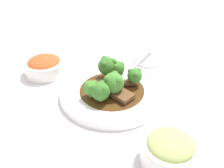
{
  "coord_description": "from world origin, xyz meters",
  "views": [
    {
      "loc": [
        -0.21,
        0.5,
        0.41
      ],
      "look_at": [
        0.0,
        0.0,
        0.03
      ],
      "focal_mm": 42.0,
      "sensor_mm": 36.0,
      "label": 1
    }
  ],
  "objects_px": {
    "beef_strip_2": "(122,81)",
    "broccoli_floret_5": "(117,68)",
    "serving_spoon": "(128,71)",
    "broccoli_floret_3": "(135,76)",
    "beef_strip_1": "(101,84)",
    "broccoli_floret_4": "(101,91)",
    "broccoli_floret_0": "(91,88)",
    "main_plate": "(112,92)",
    "sauce_dish": "(148,60)",
    "side_bowl_kimchi": "(44,66)",
    "broccoli_floret_1": "(113,82)",
    "beef_strip_0": "(123,95)",
    "broccoli_floret_2": "(107,66)",
    "side_bowl_appetizer": "(170,150)"
  },
  "relations": [
    {
      "from": "side_bowl_kimchi",
      "to": "serving_spoon",
      "type": "bearing_deg",
      "value": -164.25
    },
    {
      "from": "broccoli_floret_2",
      "to": "broccoli_floret_3",
      "type": "distance_m",
      "value": 0.08
    },
    {
      "from": "broccoli_floret_5",
      "to": "sauce_dish",
      "type": "height_order",
      "value": "broccoli_floret_5"
    },
    {
      "from": "broccoli_floret_4",
      "to": "main_plate",
      "type": "bearing_deg",
      "value": -98.34
    },
    {
      "from": "main_plate",
      "to": "broccoli_floret_4",
      "type": "height_order",
      "value": "broccoli_floret_4"
    },
    {
      "from": "beef_strip_0",
      "to": "side_bowl_appetizer",
      "type": "bearing_deg",
      "value": 137.83
    },
    {
      "from": "beef_strip_1",
      "to": "broccoli_floret_0",
      "type": "xyz_separation_m",
      "value": [
        0.0,
        0.05,
        0.02
      ]
    },
    {
      "from": "broccoli_floret_0",
      "to": "broccoli_floret_1",
      "type": "distance_m",
      "value": 0.06
    },
    {
      "from": "serving_spoon",
      "to": "broccoli_floret_3",
      "type": "bearing_deg",
      "value": 126.97
    },
    {
      "from": "broccoli_floret_1",
      "to": "broccoli_floret_3",
      "type": "bearing_deg",
      "value": -121.33
    },
    {
      "from": "broccoli_floret_2",
      "to": "side_bowl_kimchi",
      "type": "distance_m",
      "value": 0.19
    },
    {
      "from": "beef_strip_1",
      "to": "broccoli_floret_3",
      "type": "bearing_deg",
      "value": -150.24
    },
    {
      "from": "broccoli_floret_5",
      "to": "serving_spoon",
      "type": "xyz_separation_m",
      "value": [
        -0.02,
        -0.03,
        -0.02
      ]
    },
    {
      "from": "main_plate",
      "to": "beef_strip_2",
      "type": "height_order",
      "value": "beef_strip_2"
    },
    {
      "from": "broccoli_floret_0",
      "to": "broccoli_floret_3",
      "type": "height_order",
      "value": "broccoli_floret_3"
    },
    {
      "from": "main_plate",
      "to": "sauce_dish",
      "type": "bearing_deg",
      "value": -100.4
    },
    {
      "from": "main_plate",
      "to": "broccoli_floret_2",
      "type": "distance_m",
      "value": 0.07
    },
    {
      "from": "beef_strip_1",
      "to": "broccoli_floret_4",
      "type": "relative_size",
      "value": 1.49
    },
    {
      "from": "beef_strip_2",
      "to": "broccoli_floret_5",
      "type": "distance_m",
      "value": 0.04
    },
    {
      "from": "side_bowl_appetizer",
      "to": "broccoli_floret_1",
      "type": "bearing_deg",
      "value": -38.79
    },
    {
      "from": "broccoli_floret_2",
      "to": "serving_spoon",
      "type": "distance_m",
      "value": 0.07
    },
    {
      "from": "side_bowl_appetizer",
      "to": "main_plate",
      "type": "bearing_deg",
      "value": -40.09
    },
    {
      "from": "beef_strip_0",
      "to": "broccoli_floret_5",
      "type": "distance_m",
      "value": 0.1
    },
    {
      "from": "broccoli_floret_2",
      "to": "broccoli_floret_5",
      "type": "distance_m",
      "value": 0.03
    },
    {
      "from": "beef_strip_1",
      "to": "broccoli_floret_4",
      "type": "height_order",
      "value": "broccoli_floret_4"
    },
    {
      "from": "beef_strip_2",
      "to": "broccoli_floret_0",
      "type": "height_order",
      "value": "broccoli_floret_0"
    },
    {
      "from": "broccoli_floret_3",
      "to": "side_bowl_appetizer",
      "type": "height_order",
      "value": "broccoli_floret_3"
    },
    {
      "from": "broccoli_floret_1",
      "to": "side_bowl_kimchi",
      "type": "xyz_separation_m",
      "value": [
        0.23,
        -0.04,
        -0.03
      ]
    },
    {
      "from": "beef_strip_2",
      "to": "serving_spoon",
      "type": "relative_size",
      "value": 0.33
    },
    {
      "from": "broccoli_floret_5",
      "to": "main_plate",
      "type": "bearing_deg",
      "value": 98.69
    },
    {
      "from": "main_plate",
      "to": "broccoli_floret_0",
      "type": "relative_size",
      "value": 6.43
    },
    {
      "from": "broccoli_floret_4",
      "to": "side_bowl_appetizer",
      "type": "bearing_deg",
      "value": 151.92
    },
    {
      "from": "broccoli_floret_5",
      "to": "sauce_dish",
      "type": "bearing_deg",
      "value": -107.92
    },
    {
      "from": "broccoli_floret_2",
      "to": "broccoli_floret_4",
      "type": "xyz_separation_m",
      "value": [
        -0.03,
        0.1,
        -0.01
      ]
    },
    {
      "from": "beef_strip_0",
      "to": "broccoli_floret_3",
      "type": "xyz_separation_m",
      "value": [
        -0.01,
        -0.07,
        0.02
      ]
    },
    {
      "from": "broccoli_floret_3",
      "to": "sauce_dish",
      "type": "xyz_separation_m",
      "value": [
        0.01,
        -0.16,
        -0.04
      ]
    },
    {
      "from": "beef_strip_0",
      "to": "broccoli_floret_3",
      "type": "bearing_deg",
      "value": -96.84
    },
    {
      "from": "side_bowl_kimchi",
      "to": "side_bowl_appetizer",
      "type": "height_order",
      "value": "side_bowl_appetizer"
    },
    {
      "from": "main_plate",
      "to": "beef_strip_1",
      "type": "bearing_deg",
      "value": -0.07
    },
    {
      "from": "side_bowl_kimchi",
      "to": "sauce_dish",
      "type": "relative_size",
      "value": 1.43
    },
    {
      "from": "broccoli_floret_3",
      "to": "side_bowl_kimchi",
      "type": "distance_m",
      "value": 0.27
    },
    {
      "from": "broccoli_floret_0",
      "to": "serving_spoon",
      "type": "distance_m",
      "value": 0.15
    },
    {
      "from": "beef_strip_1",
      "to": "broccoli_floret_0",
      "type": "relative_size",
      "value": 1.7
    },
    {
      "from": "broccoli_floret_4",
      "to": "side_bowl_kimchi",
      "type": "bearing_deg",
      "value": -18.83
    },
    {
      "from": "side_bowl_appetizer",
      "to": "broccoli_floret_3",
      "type": "bearing_deg",
      "value": -55.25
    },
    {
      "from": "broccoli_floret_2",
      "to": "beef_strip_1",
      "type": "bearing_deg",
      "value": 92.95
    },
    {
      "from": "beef_strip_0",
      "to": "serving_spoon",
      "type": "height_order",
      "value": "serving_spoon"
    },
    {
      "from": "beef_strip_1",
      "to": "side_bowl_appetizer",
      "type": "bearing_deg",
      "value": 144.28
    },
    {
      "from": "serving_spoon",
      "to": "side_bowl_appetizer",
      "type": "bearing_deg",
      "value": 125.16
    },
    {
      "from": "beef_strip_0",
      "to": "side_bowl_appetizer",
      "type": "xyz_separation_m",
      "value": [
        -0.15,
        0.13,
        0.01
      ]
    }
  ]
}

